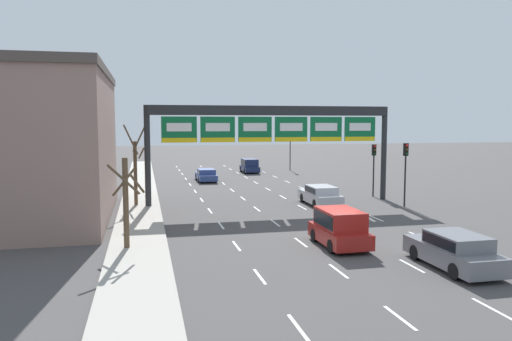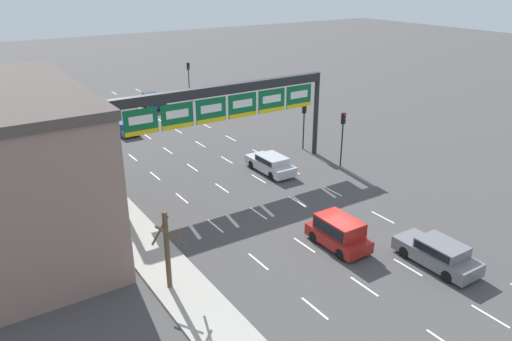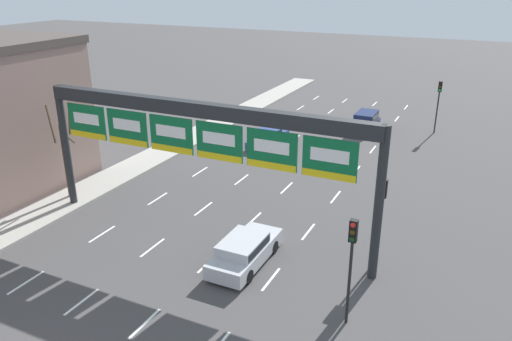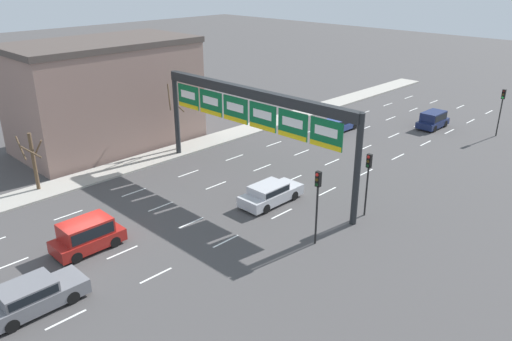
{
  "view_description": "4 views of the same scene",
  "coord_description": "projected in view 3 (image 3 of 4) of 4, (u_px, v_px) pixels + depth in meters",
  "views": [
    {
      "loc": [
        -9.3,
        -22.6,
        6.04
      ],
      "look_at": [
        -1.71,
        11.0,
        2.72
      ],
      "focal_mm": 35.0,
      "sensor_mm": 36.0,
      "label": 1
    },
    {
      "loc": [
        -18.2,
        -19.14,
        15.24
      ],
      "look_at": [
        -2.57,
        4.89,
        3.7
      ],
      "focal_mm": 35.0,
      "sensor_mm": 36.0,
      "label": 2
    },
    {
      "loc": [
        12.64,
        -6.76,
        12.99
      ],
      "look_at": [
        1.14,
        17.43,
        2.41
      ],
      "focal_mm": 35.0,
      "sensor_mm": 36.0,
      "label": 3
    },
    {
      "loc": [
        24.37,
        -11.2,
        15.14
      ],
      "look_at": [
        1.36,
        12.22,
        1.71
      ],
      "focal_mm": 35.0,
      "sensor_mm": 36.0,
      "label": 4
    }
  ],
  "objects": [
    {
      "name": "car_blue",
      "position": [
        267.0,
        137.0,
        40.34
      ],
      "size": [
        1.85,
        4.83,
        1.28
      ],
      "color": "navy",
      "rests_on": "ground_plane"
    },
    {
      "name": "traffic_light_far_end",
      "position": [
        382.0,
        204.0,
        23.11
      ],
      "size": [
        0.3,
        0.35,
        4.28
      ],
      "color": "black",
      "rests_on": "ground_plane"
    },
    {
      "name": "traffic_light_mid_block",
      "position": [
        439.0,
        96.0,
        42.53
      ],
      "size": [
        0.3,
        0.35,
        4.55
      ],
      "color": "black",
      "rests_on": "ground_plane"
    },
    {
      "name": "tree_bare_closest",
      "position": [
        65.0,
        154.0,
        30.0
      ],
      "size": [
        1.61,
        1.61,
        5.75
      ],
      "color": "brown",
      "rests_on": "sidewalk_left"
    },
    {
      "name": "car_silver",
      "position": [
        244.0,
        250.0,
        23.69
      ],
      "size": [
        1.93,
        4.79,
        1.43
      ],
      "color": "#B7B7BC",
      "rests_on": "ground_plane"
    },
    {
      "name": "lane_dashes",
      "position": [
        206.0,
        233.0,
        26.83
      ],
      "size": [
        10.02,
        67.0,
        0.01
      ],
      "color": "white",
      "rests_on": "ground_plane"
    },
    {
      "name": "sign_gantry",
      "position": [
        197.0,
        128.0,
        24.33
      ],
      "size": [
        18.52,
        0.7,
        7.26
      ],
      "color": "#232628",
      "rests_on": "ground_plane"
    },
    {
      "name": "traffic_light_near_gantry",
      "position": [
        352.0,
        251.0,
        18.75
      ],
      "size": [
        0.3,
        0.35,
        4.58
      ],
      "color": "black",
      "rests_on": "ground_plane"
    },
    {
      "name": "suv_navy",
      "position": [
        366.0,
        120.0,
        44.09
      ],
      "size": [
        1.81,
        3.9,
        1.67
      ],
      "color": "#19234C",
      "rests_on": "ground_plane"
    }
  ]
}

